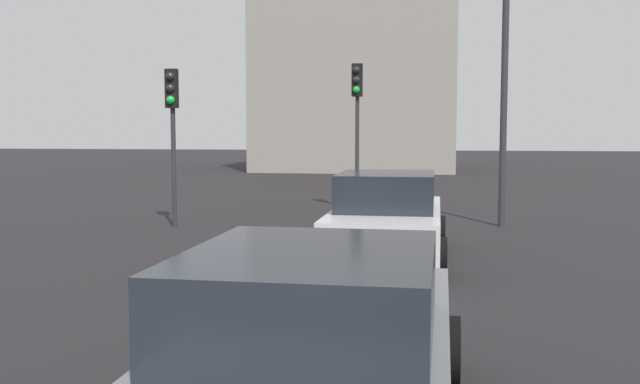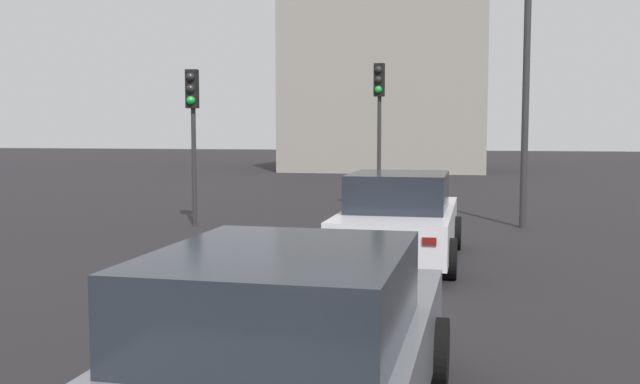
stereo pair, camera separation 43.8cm
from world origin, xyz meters
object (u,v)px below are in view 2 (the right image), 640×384
(car_grey_left_second, at_px, (290,354))
(traffic_light_near_left, at_px, (192,114))
(traffic_light_near_right, at_px, (379,106))
(street_lamp_kerbside, at_px, (527,63))
(car_white_left_lead, at_px, (400,219))

(car_grey_left_second, height_order, traffic_light_near_left, traffic_light_near_left)
(traffic_light_near_right, bearing_deg, street_lamp_kerbside, 60.44)
(car_grey_left_second, height_order, traffic_light_near_right, traffic_light_near_right)
(car_white_left_lead, bearing_deg, traffic_light_near_left, 56.19)
(car_white_left_lead, height_order, traffic_light_near_right, traffic_light_near_right)
(car_white_left_lead, bearing_deg, street_lamp_kerbside, -25.67)
(car_grey_left_second, relative_size, street_lamp_kerbside, 0.75)
(traffic_light_near_right, bearing_deg, traffic_light_near_left, -41.67)
(car_grey_left_second, distance_m, street_lamp_kerbside, 13.18)
(traffic_light_near_left, height_order, street_lamp_kerbside, street_lamp_kerbside)
(car_white_left_lead, relative_size, street_lamp_kerbside, 0.73)
(car_white_left_lead, relative_size, car_grey_left_second, 0.97)
(car_white_left_lead, xyz_separation_m, traffic_light_near_right, (7.40, 1.29, 2.21))
(car_grey_left_second, bearing_deg, traffic_light_near_left, 25.83)
(car_white_left_lead, xyz_separation_m, car_grey_left_second, (-7.66, 0.04, -0.02))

